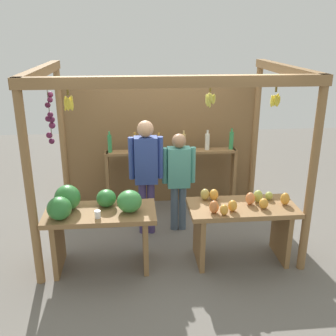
% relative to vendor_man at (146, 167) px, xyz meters
% --- Properties ---
extents(ground_plane, '(12.00, 12.00, 0.00)m').
position_rel_vendor_man_xyz_m(ground_plane, '(0.29, -0.00, -1.02)').
color(ground_plane, slate).
rests_on(ground_plane, ground).
extents(market_stall, '(3.32, 2.31, 2.39)m').
position_rel_vendor_man_xyz_m(market_stall, '(0.28, 0.51, 0.39)').
color(market_stall, olive).
rests_on(market_stall, ground).
extents(fruit_counter_left, '(1.34, 0.66, 1.08)m').
position_rel_vendor_man_xyz_m(fruit_counter_left, '(-0.65, -0.83, -0.30)').
color(fruit_counter_left, olive).
rests_on(fruit_counter_left, ground).
extents(fruit_counter_right, '(1.34, 0.64, 0.92)m').
position_rel_vendor_man_xyz_m(fruit_counter_right, '(1.16, -0.82, -0.42)').
color(fruit_counter_right, olive).
rests_on(fruit_counter_right, ground).
extents(bottle_shelf_unit, '(2.13, 0.22, 1.34)m').
position_rel_vendor_man_xyz_m(bottle_shelf_unit, '(0.44, 0.82, -0.22)').
color(bottle_shelf_unit, olive).
rests_on(bottle_shelf_unit, ground).
extents(vendor_man, '(0.48, 0.23, 1.68)m').
position_rel_vendor_man_xyz_m(vendor_man, '(0.00, 0.00, 0.00)').
color(vendor_man, '#42366B').
rests_on(vendor_man, ground).
extents(vendor_woman, '(0.48, 0.20, 1.47)m').
position_rel_vendor_man_xyz_m(vendor_woman, '(0.47, 0.06, -0.14)').
color(vendor_woman, '#4A5C70').
rests_on(vendor_woman, ground).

